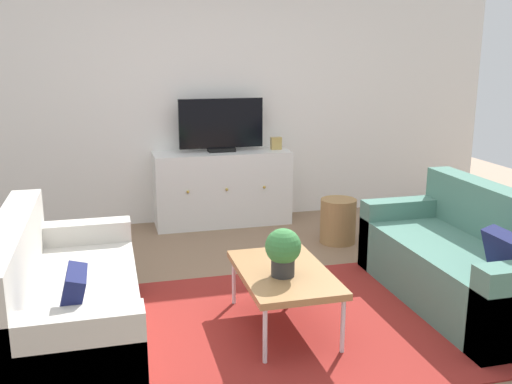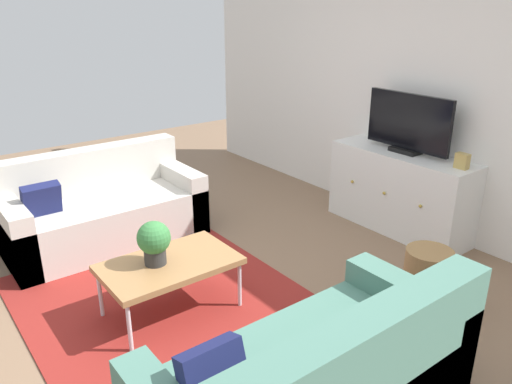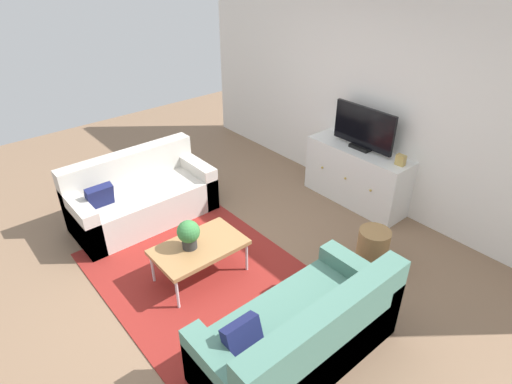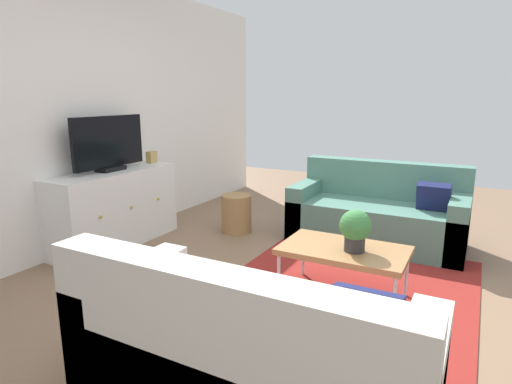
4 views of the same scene
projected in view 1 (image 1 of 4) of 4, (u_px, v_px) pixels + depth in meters
The scene contains 11 objects.
ground_plane at pixel (277, 316), 4.01m from camera, with size 10.00×10.00×0.00m, color #84664C.
wall_back at pixel (209, 94), 6.08m from camera, with size 6.40×0.12×2.70m, color white.
area_rug at pixel (284, 325), 3.87m from camera, with size 2.50×1.90×0.01m, color maroon.
couch_left_side at pixel (57, 307), 3.50m from camera, with size 0.81×1.72×0.83m.
couch_right_side at pixel (470, 264), 4.20m from camera, with size 0.81×1.72×0.83m.
coffee_table at pixel (284, 275), 3.77m from camera, with size 0.57×0.93×0.40m.
potted_plant at pixel (283, 250), 3.64m from camera, with size 0.23×0.23×0.31m.
tv_console at pixel (222, 188), 6.07m from camera, with size 1.41×0.47×0.78m.
flat_screen_tv at pixel (221, 125), 5.93m from camera, with size 0.87×0.16×0.55m.
mantel_clock at pixel (276, 143), 6.10m from camera, with size 0.11×0.07×0.13m, color tan.
wicker_basket at pixel (338, 221), 5.51m from camera, with size 0.34×0.34×0.43m, color #9E7547.
Camera 1 is at (-1.07, -3.53, 1.81)m, focal length 40.49 mm.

